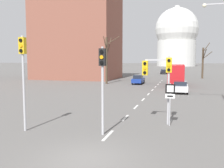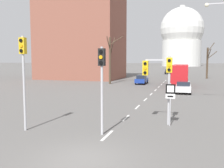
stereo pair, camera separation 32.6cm
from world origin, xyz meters
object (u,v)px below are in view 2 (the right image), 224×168
object	(u,v)px
city_bus	(180,73)
sedan_near_left	(168,72)
sedan_mid_centre	(183,87)
route_sign_post	(170,97)
traffic_signal_near_left	(23,65)
sedan_near_right	(142,79)
traffic_signal_near_right	(161,73)
traffic_signal_centre_tall	(102,74)

from	to	relation	value
city_bus	sedan_near_left	bearing A→B (deg)	97.09
sedan_mid_centre	route_sign_post	bearing A→B (deg)	-91.99
traffic_signal_near_left	sedan_mid_centre	xyz separation A→B (m)	(8.90, 20.73, -3.12)
sedan_near_right	sedan_near_left	bearing A→B (deg)	86.51
route_sign_post	city_bus	bearing A→B (deg)	90.19
sedan_near_right	city_bus	xyz separation A→B (m)	(6.66, -0.69, 1.23)
traffic_signal_near_right	traffic_signal_near_left	world-z (taller)	traffic_signal_near_left
traffic_signal_near_left	sedan_near_left	world-z (taller)	traffic_signal_near_left
sedan_mid_centre	city_bus	bearing A→B (deg)	93.88
traffic_signal_near_left	sedan_near_right	size ratio (longest dim) A/B	1.25
traffic_signal_centre_tall	city_bus	distance (m)	30.66
sedan_near_right	route_sign_post	bearing A→B (deg)	-76.51
sedan_mid_centre	sedan_near_right	bearing A→B (deg)	124.07
traffic_signal_centre_tall	route_sign_post	size ratio (longest dim) A/B	1.80
traffic_signal_centre_tall	sedan_mid_centre	distance (m)	20.85
sedan_near_left	sedan_mid_centre	size ratio (longest dim) A/B	0.98
traffic_signal_centre_tall	sedan_near_left	distance (m)	66.61
sedan_near_right	city_bus	size ratio (longest dim) A/B	0.42
traffic_signal_near_left	traffic_signal_near_right	bearing A→B (deg)	26.52
route_sign_post	city_bus	world-z (taller)	city_bus
traffic_signal_near_right	sedan_near_right	distance (m)	28.56
city_bus	sedan_mid_centre	bearing A→B (deg)	-86.12
traffic_signal_centre_tall	sedan_near_left	world-z (taller)	traffic_signal_centre_tall
sedan_near_left	route_sign_post	bearing A→B (deg)	-85.88
traffic_signal_near_left	sedan_mid_centre	distance (m)	22.77
route_sign_post	sedan_near_right	bearing A→B (deg)	103.49
sedan_near_right	sedan_mid_centre	size ratio (longest dim) A/B	1.04
sedan_near_left	sedan_near_right	size ratio (longest dim) A/B	0.94
sedan_near_right	sedan_mid_centre	xyz separation A→B (m)	(7.35, -10.86, -0.03)
route_sign_post	sedan_near_right	distance (m)	28.95
route_sign_post	sedan_near_left	distance (m)	63.74
route_sign_post	sedan_mid_centre	xyz separation A→B (m)	(0.60, 17.27, -1.11)
traffic_signal_centre_tall	sedan_near_left	xyz separation A→B (m)	(-1.01, 66.55, -2.71)
traffic_signal_near_left	route_sign_post	size ratio (longest dim) A/B	2.04
traffic_signal_near_left	sedan_near_right	xyz separation A→B (m)	(1.55, 31.60, -3.08)
traffic_signal_near_left	city_bus	size ratio (longest dim) A/B	0.52
traffic_signal_near_right	traffic_signal_centre_tall	bearing A→B (deg)	-130.99
traffic_signal_near_right	city_bus	bearing A→B (deg)	88.76
route_sign_post	traffic_signal_near_left	bearing A→B (deg)	-157.33
traffic_signal_near_left	traffic_signal_centre_tall	world-z (taller)	traffic_signal_near_left
route_sign_post	sedan_near_right	xyz separation A→B (m)	(-6.75, 28.13, -1.07)
traffic_signal_centre_tall	city_bus	size ratio (longest dim) A/B	0.46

